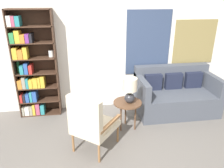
{
  "coord_description": "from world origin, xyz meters",
  "views": [
    {
      "loc": [
        -0.33,
        -2.39,
        2.3
      ],
      "look_at": [
        0.17,
        1.03,
        0.9
      ],
      "focal_mm": 35.0,
      "sensor_mm": 36.0,
      "label": 1
    }
  ],
  "objects_px": {
    "side_table": "(128,105)",
    "bookshelf": "(32,69)",
    "table_lamp": "(130,88)",
    "couch": "(175,95)",
    "armchair": "(90,122)"
  },
  "relations": [
    {
      "from": "bookshelf",
      "to": "couch",
      "type": "distance_m",
      "value": 2.96
    },
    {
      "from": "armchair",
      "to": "couch",
      "type": "xyz_separation_m",
      "value": [
        1.83,
        1.11,
        -0.18
      ]
    },
    {
      "from": "couch",
      "to": "side_table",
      "type": "xyz_separation_m",
      "value": [
        -1.14,
        -0.54,
        0.13
      ]
    },
    {
      "from": "bookshelf",
      "to": "table_lamp",
      "type": "distance_m",
      "value": 1.97
    },
    {
      "from": "bookshelf",
      "to": "table_lamp",
      "type": "height_order",
      "value": "bookshelf"
    },
    {
      "from": "table_lamp",
      "to": "side_table",
      "type": "bearing_deg",
      "value": 136.85
    },
    {
      "from": "couch",
      "to": "table_lamp",
      "type": "bearing_deg",
      "value": -152.96
    },
    {
      "from": "side_table",
      "to": "bookshelf",
      "type": "bearing_deg",
      "value": 154.81
    },
    {
      "from": "couch",
      "to": "side_table",
      "type": "bearing_deg",
      "value": -154.51
    },
    {
      "from": "bookshelf",
      "to": "armchair",
      "type": "xyz_separation_m",
      "value": [
        1.05,
        -1.38,
        -0.43
      ]
    },
    {
      "from": "couch",
      "to": "table_lamp",
      "type": "height_order",
      "value": "table_lamp"
    },
    {
      "from": "armchair",
      "to": "table_lamp",
      "type": "bearing_deg",
      "value": 36.83
    },
    {
      "from": "bookshelf",
      "to": "couch",
      "type": "relative_size",
      "value": 1.3
    },
    {
      "from": "bookshelf",
      "to": "side_table",
      "type": "height_order",
      "value": "bookshelf"
    },
    {
      "from": "couch",
      "to": "side_table",
      "type": "relative_size",
      "value": 3.0
    }
  ]
}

